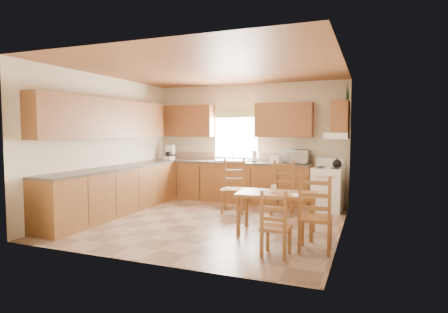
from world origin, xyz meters
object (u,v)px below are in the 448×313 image
(chair_near_right, at_px, (316,213))
(chair_far_right, at_px, (283,188))
(dining_table, at_px, (277,213))
(stove, at_px, (328,190))
(chair_far_left, at_px, (233,186))
(microwave, at_px, (297,156))
(chair_near_left, at_px, (276,223))

(chair_near_right, xyz_separation_m, chair_far_right, (-0.90, 2.00, -0.00))
(dining_table, bearing_deg, stove, 69.08)
(stove, distance_m, chair_near_right, 2.67)
(chair_far_left, bearing_deg, microwave, 34.69)
(microwave, bearing_deg, dining_table, -83.24)
(chair_near_left, distance_m, chair_near_right, 0.60)
(stove, xyz_separation_m, chair_near_right, (0.11, -2.67, 0.09))
(stove, height_order, dining_table, stove)
(dining_table, distance_m, chair_near_left, 1.07)
(microwave, distance_m, chair_near_right, 3.11)
(dining_table, xyz_separation_m, chair_far_right, (-0.21, 1.35, 0.19))
(stove, bearing_deg, dining_table, -100.15)
(chair_near_right, bearing_deg, stove, -90.25)
(dining_table, height_order, chair_near_right, chair_near_right)
(chair_far_left, bearing_deg, stove, 13.47)
(chair_far_left, distance_m, chair_far_right, 0.97)
(microwave, relative_size, chair_near_left, 0.58)
(stove, bearing_deg, chair_far_right, -133.72)
(microwave, distance_m, dining_table, 2.41)
(dining_table, bearing_deg, chair_near_right, -48.64)
(chair_near_left, relative_size, chair_near_right, 0.83)
(microwave, height_order, chair_near_left, microwave)
(stove, distance_m, dining_table, 2.10)
(microwave, xyz_separation_m, chair_far_left, (-1.04, -1.11, -0.54))
(stove, relative_size, chair_near_left, 1.00)
(microwave, bearing_deg, chair_near_left, -80.06)
(chair_near_right, bearing_deg, microwave, -77.38)
(chair_far_left, bearing_deg, chair_near_right, -56.90)
(stove, relative_size, chair_far_left, 0.81)
(chair_near_left, bearing_deg, chair_far_right, -78.34)
(chair_near_left, xyz_separation_m, chair_far_left, (-1.41, 2.22, 0.10))
(chair_far_left, relative_size, chair_far_right, 1.03)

